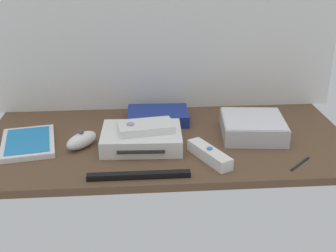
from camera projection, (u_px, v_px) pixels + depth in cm
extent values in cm
cube|color=brown|center=(168.00, 143.00, 121.97)|extent=(100.00, 48.00, 2.00)
cube|color=white|center=(162.00, 7.00, 131.27)|extent=(110.00, 1.20, 64.00)
cube|color=white|center=(142.00, 138.00, 117.14)|extent=(21.61, 16.81, 4.40)
cube|color=#2D2D2D|center=(141.00, 152.00, 109.63)|extent=(12.01, 1.07, 0.80)
cube|color=silver|center=(253.00, 127.00, 122.97)|extent=(18.65, 18.65, 5.00)
cube|color=silver|center=(254.00, 118.00, 121.91)|extent=(17.90, 17.90, 0.30)
cube|color=white|center=(28.00, 143.00, 117.89)|extent=(16.76, 21.11, 1.40)
cube|color=#2384CC|center=(28.00, 140.00, 117.58)|extent=(13.88, 18.06, 0.16)
cube|color=navy|center=(158.00, 116.00, 132.69)|extent=(18.31, 12.47, 3.40)
cube|color=#19D833|center=(159.00, 124.00, 127.02)|extent=(8.01, 0.61, 0.60)
cube|color=white|center=(209.00, 155.00, 109.87)|extent=(9.78, 14.86, 3.00)
cylinder|color=#387FDB|center=(210.00, 148.00, 109.19)|extent=(1.40, 1.40, 0.40)
ellipsoid|color=white|center=(82.00, 140.00, 116.30)|extent=(9.78, 10.50, 4.00)
sphere|color=#4C4C4C|center=(81.00, 132.00, 115.34)|extent=(1.40, 1.40, 1.40)
cube|color=white|center=(146.00, 127.00, 115.92)|extent=(15.43, 10.06, 2.00)
cylinder|color=#99999E|center=(130.00, 124.00, 114.62)|extent=(2.28, 2.28, 0.40)
cube|color=black|center=(139.00, 175.00, 102.00)|extent=(24.00, 1.80, 1.40)
cylinder|color=black|center=(300.00, 163.00, 108.25)|extent=(7.06, 6.65, 0.70)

